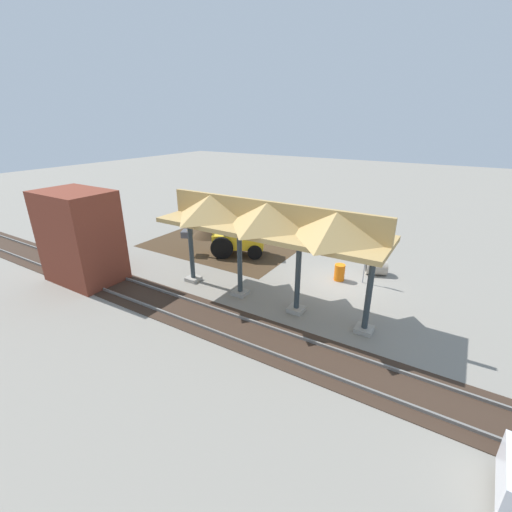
{
  "coord_description": "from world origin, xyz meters",
  "views": [
    {
      "loc": [
        -4.84,
        16.24,
        8.12
      ],
      "look_at": [
        3.68,
        2.36,
        1.6
      ],
      "focal_mm": 24.0,
      "sensor_mm": 36.0,
      "label": 1
    }
  ],
  "objects_px": {
    "brick_utility_building": "(80,237)",
    "concrete_pipe": "(376,268)",
    "stop_sign": "(366,253)",
    "traffic_barrel": "(339,272)",
    "backhoe": "(236,236)"
  },
  "relations": [
    {
      "from": "brick_utility_building",
      "to": "concrete_pipe",
      "type": "bearing_deg",
      "value": -146.42
    },
    {
      "from": "stop_sign",
      "to": "traffic_barrel",
      "type": "xyz_separation_m",
      "value": [
        1.19,
        0.34,
        -1.24
      ]
    },
    {
      "from": "stop_sign",
      "to": "concrete_pipe",
      "type": "bearing_deg",
      "value": -102.8
    },
    {
      "from": "stop_sign",
      "to": "brick_utility_building",
      "type": "xyz_separation_m",
      "value": [
        12.95,
        7.36,
        0.72
      ]
    },
    {
      "from": "brick_utility_building",
      "to": "traffic_barrel",
      "type": "distance_m",
      "value": 13.84
    },
    {
      "from": "backhoe",
      "to": "traffic_barrel",
      "type": "relative_size",
      "value": 5.69
    },
    {
      "from": "stop_sign",
      "to": "brick_utility_building",
      "type": "height_order",
      "value": "brick_utility_building"
    },
    {
      "from": "brick_utility_building",
      "to": "traffic_barrel",
      "type": "bearing_deg",
      "value": -149.19
    },
    {
      "from": "stop_sign",
      "to": "traffic_barrel",
      "type": "height_order",
      "value": "stop_sign"
    },
    {
      "from": "concrete_pipe",
      "to": "brick_utility_building",
      "type": "xyz_separation_m",
      "value": [
        13.29,
        8.82,
        2.01
      ]
    },
    {
      "from": "traffic_barrel",
      "to": "stop_sign",
      "type": "bearing_deg",
      "value": -163.99
    },
    {
      "from": "stop_sign",
      "to": "concrete_pipe",
      "type": "height_order",
      "value": "stop_sign"
    },
    {
      "from": "backhoe",
      "to": "concrete_pipe",
      "type": "relative_size",
      "value": 3.87
    },
    {
      "from": "backhoe",
      "to": "traffic_barrel",
      "type": "distance_m",
      "value": 6.92
    },
    {
      "from": "concrete_pipe",
      "to": "backhoe",
      "type": "bearing_deg",
      "value": 10.96
    }
  ]
}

